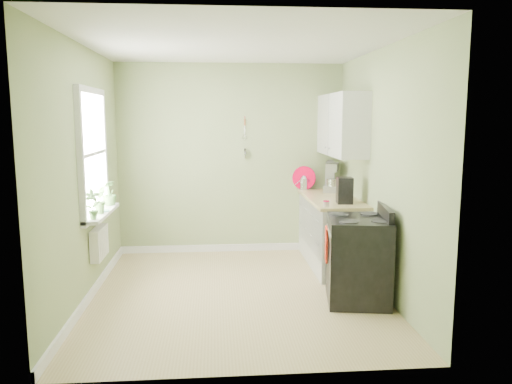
{
  "coord_description": "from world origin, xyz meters",
  "views": [
    {
      "loc": [
        -0.23,
        -5.34,
        1.95
      ],
      "look_at": [
        0.26,
        0.55,
        1.06
      ],
      "focal_mm": 35.0,
      "sensor_mm": 36.0,
      "label": 1
    }
  ],
  "objects": [
    {
      "name": "wall_right",
      "position": [
        1.61,
        0.0,
        1.35
      ],
      "size": [
        0.02,
        3.6,
        2.7
      ],
      "primitive_type": "cube",
      "color": "#93A36F",
      "rests_on": "floor"
    },
    {
      "name": "stove",
      "position": [
        1.28,
        -0.32,
        0.46
      ],
      "size": [
        0.75,
        0.83,
        1.02
      ],
      "color": "black",
      "rests_on": "floor"
    },
    {
      "name": "floor",
      "position": [
        0.0,
        0.0,
        -0.01
      ],
      "size": [
        3.2,
        3.6,
        0.02
      ],
      "primitive_type": "cube",
      "color": "tan",
      "rests_on": "ground"
    },
    {
      "name": "kettle",
      "position": [
        1.05,
        1.71,
        1.01
      ],
      "size": [
        0.2,
        0.12,
        0.21
      ],
      "color": "silver",
      "rests_on": "countertop"
    },
    {
      "name": "plant_a",
      "position": [
        -1.5,
        -0.15,
        1.06
      ],
      "size": [
        0.2,
        0.18,
        0.32
      ],
      "primitive_type": "imported",
      "rotation": [
        0.0,
        0.0,
        0.44
      ],
      "color": "#4A7637",
      "rests_on": "window_sill"
    },
    {
      "name": "red_tray",
      "position": [
        1.05,
        1.72,
        1.08
      ],
      "size": [
        0.34,
        0.19,
        0.34
      ],
      "primitive_type": "cylinder",
      "rotation": [
        1.45,
        0.0,
        -0.41
      ],
      "color": "#C9002C",
      "rests_on": "countertop"
    },
    {
      "name": "window_sill",
      "position": [
        -1.51,
        0.3,
        0.88
      ],
      "size": [
        0.18,
        1.14,
        0.04
      ],
      "primitive_type": "cube",
      "color": "white",
      "rests_on": "wall_left"
    },
    {
      "name": "wall_back",
      "position": [
        0.0,
        1.81,
        1.35
      ],
      "size": [
        3.2,
        0.02,
        2.7
      ],
      "primitive_type": "cube",
      "color": "#93A36F",
      "rests_on": "floor"
    },
    {
      "name": "jar",
      "position": [
        1.06,
        0.3,
        0.95
      ],
      "size": [
        0.07,
        0.07,
        0.08
      ],
      "color": "#A39081",
      "rests_on": "countertop"
    },
    {
      "name": "upper_cabinets",
      "position": [
        1.43,
        1.1,
        1.85
      ],
      "size": [
        0.35,
        1.4,
        0.8
      ],
      "primitive_type": "cube",
      "color": "white",
      "rests_on": "wall_right"
    },
    {
      "name": "plant_b",
      "position": [
        -1.5,
        0.18,
        1.05
      ],
      "size": [
        0.16,
        0.18,
        0.3
      ],
      "primitive_type": "imported",
      "rotation": [
        0.0,
        0.0,
        1.72
      ],
      "color": "#4A7637",
      "rests_on": "window_sill"
    },
    {
      "name": "coffee_maker",
      "position": [
        1.33,
        0.53,
        1.06
      ],
      "size": [
        0.2,
        0.22,
        0.32
      ],
      "color": "black",
      "rests_on": "countertop"
    },
    {
      "name": "window",
      "position": [
        -1.58,
        0.3,
        1.55
      ],
      "size": [
        0.06,
        1.14,
        1.44
      ],
      "color": "white",
      "rests_on": "wall_left"
    },
    {
      "name": "stand_mixer",
      "position": [
        1.41,
        1.51,
        1.1
      ],
      "size": [
        0.32,
        0.4,
        0.44
      ],
      "color": "#B2B2B7",
      "rests_on": "countertop"
    },
    {
      "name": "radiator",
      "position": [
        -1.54,
        0.25,
        0.55
      ],
      "size": [
        0.12,
        0.5,
        0.35
      ],
      "primitive_type": "cube",
      "color": "white",
      "rests_on": "wall_left"
    },
    {
      "name": "countertop",
      "position": [
        1.29,
        1.0,
        0.89
      ],
      "size": [
        0.64,
        1.6,
        0.04
      ],
      "primitive_type": "cube",
      "color": "#D2BD80",
      "rests_on": "base_cabinets"
    },
    {
      "name": "plant_c",
      "position": [
        -1.5,
        0.71,
        1.05
      ],
      "size": [
        0.23,
        0.23,
        0.3
      ],
      "primitive_type": "imported",
      "rotation": [
        0.0,
        0.0,
        4.08
      ],
      "color": "#4A7637",
      "rests_on": "window_sill"
    },
    {
      "name": "wall_left",
      "position": [
        -1.61,
        0.0,
        1.35
      ],
      "size": [
        0.02,
        3.6,
        2.7
      ],
      "primitive_type": "cube",
      "color": "#93A36F",
      "rests_on": "floor"
    },
    {
      "name": "ceiling",
      "position": [
        0.0,
        0.0,
        2.71
      ],
      "size": [
        3.2,
        3.6,
        0.02
      ],
      "primitive_type": "cube",
      "color": "white",
      "rests_on": "wall_back"
    },
    {
      "name": "base_cabinets",
      "position": [
        1.3,
        1.0,
        0.43
      ],
      "size": [
        0.6,
        1.6,
        0.87
      ],
      "primitive_type": "cube",
      "color": "white",
      "rests_on": "floor"
    },
    {
      "name": "wall_utensils",
      "position": [
        0.2,
        1.78,
        1.56
      ],
      "size": [
        0.02,
        0.14,
        0.58
      ],
      "color": "#D2BD80",
      "rests_on": "wall_back"
    }
  ]
}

